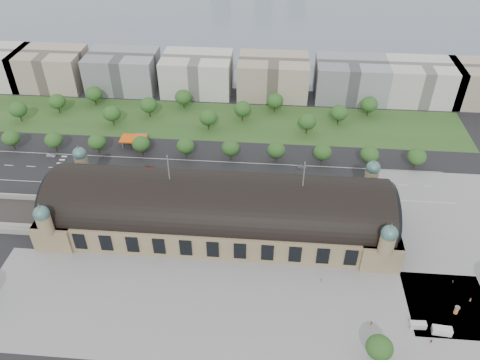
# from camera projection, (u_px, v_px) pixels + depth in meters

# --- Properties ---
(ground) EXTENTS (900.00, 900.00, 0.00)m
(ground) POSITION_uv_depth(u_px,v_px,m) (219.00, 227.00, 208.05)
(ground) COLOR black
(ground) RESTS_ON ground
(station) EXTENTS (150.00, 48.40, 44.30)m
(station) POSITION_uv_depth(u_px,v_px,m) (218.00, 210.00, 201.83)
(station) COLOR #95855C
(station) RESTS_ON ground
(plaza_south) EXTENTS (190.00, 48.00, 0.12)m
(plaza_south) POSITION_uv_depth(u_px,v_px,m) (232.00, 310.00, 172.46)
(plaza_south) COLOR gray
(plaza_south) RESTS_ON ground
(plaza_east) EXTENTS (56.00, 100.00, 0.12)m
(plaza_east) POSITION_uv_depth(u_px,v_px,m) (456.00, 241.00, 201.27)
(plaza_east) COLOR gray
(plaza_east) RESTS_ON ground
(road_slab) EXTENTS (260.00, 26.00, 0.10)m
(road_slab) POSITION_uv_depth(u_px,v_px,m) (189.00, 174.00, 239.53)
(road_slab) COLOR black
(road_slab) RESTS_ON ground
(grass_belt) EXTENTS (300.00, 45.00, 0.10)m
(grass_belt) POSITION_uv_depth(u_px,v_px,m) (213.00, 121.00, 282.86)
(grass_belt) COLOR #2B4D1E
(grass_belt) RESTS_ON ground
(petrol_station) EXTENTS (14.00, 13.00, 5.05)m
(petrol_station) POSITION_uv_depth(u_px,v_px,m) (137.00, 138.00, 261.63)
(petrol_station) COLOR #E6520D
(petrol_station) RESTS_ON ground
(lake) EXTENTS (700.00, 320.00, 0.08)m
(lake) POSITION_uv_depth(u_px,v_px,m) (256.00, 14.00, 444.60)
(lake) COLOR slate
(lake) RESTS_ON ground
(office_1) EXTENTS (45.00, 32.00, 24.00)m
(office_1) POSITION_uv_depth(u_px,v_px,m) (51.00, 69.00, 314.92)
(office_1) COLOR tan
(office_1) RESTS_ON ground
(office_2) EXTENTS (45.00, 32.00, 24.00)m
(office_2) POSITION_uv_depth(u_px,v_px,m) (123.00, 71.00, 311.63)
(office_2) COLOR gray
(office_2) RESTS_ON ground
(office_3) EXTENTS (45.00, 32.00, 24.00)m
(office_3) POSITION_uv_depth(u_px,v_px,m) (197.00, 74.00, 308.34)
(office_3) COLOR beige
(office_3) RESTS_ON ground
(office_4) EXTENTS (45.00, 32.00, 24.00)m
(office_4) POSITION_uv_depth(u_px,v_px,m) (273.00, 76.00, 305.05)
(office_4) COLOR tan
(office_4) RESTS_ON ground
(office_5) EXTENTS (45.00, 32.00, 24.00)m
(office_5) POSITION_uv_depth(u_px,v_px,m) (350.00, 79.00, 301.76)
(office_5) COLOR gray
(office_5) RESTS_ON ground
(office_6) EXTENTS (45.00, 32.00, 24.00)m
(office_6) POSITION_uv_depth(u_px,v_px,m) (422.00, 82.00, 298.80)
(office_6) COLOR beige
(office_6) RESTS_ON ground
(tree_row_0) EXTENTS (9.60, 9.60, 11.52)m
(tree_row_0) POSITION_uv_depth(u_px,v_px,m) (11.00, 138.00, 253.52)
(tree_row_0) COLOR #2D2116
(tree_row_0) RESTS_ON ground
(tree_row_1) EXTENTS (9.60, 9.60, 11.52)m
(tree_row_1) POSITION_uv_depth(u_px,v_px,m) (54.00, 140.00, 251.94)
(tree_row_1) COLOR #2D2116
(tree_row_1) RESTS_ON ground
(tree_row_2) EXTENTS (9.60, 9.60, 11.52)m
(tree_row_2) POSITION_uv_depth(u_px,v_px,m) (97.00, 142.00, 250.37)
(tree_row_2) COLOR #2D2116
(tree_row_2) RESTS_ON ground
(tree_row_3) EXTENTS (9.60, 9.60, 11.52)m
(tree_row_3) POSITION_uv_depth(u_px,v_px,m) (141.00, 144.00, 248.79)
(tree_row_3) COLOR #2D2116
(tree_row_3) RESTS_ON ground
(tree_row_4) EXTENTS (9.60, 9.60, 11.52)m
(tree_row_4) POSITION_uv_depth(u_px,v_px,m) (186.00, 146.00, 247.21)
(tree_row_4) COLOR #2D2116
(tree_row_4) RESTS_ON ground
(tree_row_5) EXTENTS (9.60, 9.60, 11.52)m
(tree_row_5) POSITION_uv_depth(u_px,v_px,m) (231.00, 148.00, 245.63)
(tree_row_5) COLOR #2D2116
(tree_row_5) RESTS_ON ground
(tree_row_6) EXTENTS (9.60, 9.60, 11.52)m
(tree_row_6) POSITION_uv_depth(u_px,v_px,m) (276.00, 150.00, 244.05)
(tree_row_6) COLOR #2D2116
(tree_row_6) RESTS_ON ground
(tree_row_7) EXTENTS (9.60, 9.60, 11.52)m
(tree_row_7) POSITION_uv_depth(u_px,v_px,m) (323.00, 152.00, 242.47)
(tree_row_7) COLOR #2D2116
(tree_row_7) RESTS_ON ground
(tree_row_8) EXTENTS (9.60, 9.60, 11.52)m
(tree_row_8) POSITION_uv_depth(u_px,v_px,m) (369.00, 154.00, 240.89)
(tree_row_8) COLOR #2D2116
(tree_row_8) RESTS_ON ground
(tree_row_9) EXTENTS (9.60, 9.60, 11.52)m
(tree_row_9) POSITION_uv_depth(u_px,v_px,m) (417.00, 156.00, 239.31)
(tree_row_9) COLOR #2D2116
(tree_row_9) RESTS_ON ground
(tree_belt_0) EXTENTS (10.40, 10.40, 12.48)m
(tree_belt_0) POSITION_uv_depth(u_px,v_px,m) (18.00, 110.00, 277.62)
(tree_belt_0) COLOR #2D2116
(tree_belt_0) RESTS_ON ground
(tree_belt_1) EXTENTS (10.40, 10.40, 12.48)m
(tree_belt_1) POSITION_uv_depth(u_px,v_px,m) (57.00, 101.00, 285.89)
(tree_belt_1) COLOR #2D2116
(tree_belt_1) RESTS_ON ground
(tree_belt_2) EXTENTS (10.40, 10.40, 12.48)m
(tree_belt_2) POSITION_uv_depth(u_px,v_px,m) (94.00, 94.00, 294.17)
(tree_belt_2) COLOR #2D2116
(tree_belt_2) RESTS_ON ground
(tree_belt_3) EXTENTS (10.40, 10.40, 12.48)m
(tree_belt_3) POSITION_uv_depth(u_px,v_px,m) (112.00, 113.00, 273.87)
(tree_belt_3) COLOR #2D2116
(tree_belt_3) RESTS_ON ground
(tree_belt_4) EXTENTS (10.40, 10.40, 12.48)m
(tree_belt_4) POSITION_uv_depth(u_px,v_px,m) (149.00, 105.00, 282.14)
(tree_belt_4) COLOR #2D2116
(tree_belt_4) RESTS_ON ground
(tree_belt_5) EXTENTS (10.40, 10.40, 12.48)m
(tree_belt_5) POSITION_uv_depth(u_px,v_px,m) (183.00, 97.00, 290.42)
(tree_belt_5) COLOR #2D2116
(tree_belt_5) RESTS_ON ground
(tree_belt_6) EXTENTS (10.40, 10.40, 12.48)m
(tree_belt_6) POSITION_uv_depth(u_px,v_px,m) (208.00, 117.00, 270.12)
(tree_belt_6) COLOR #2D2116
(tree_belt_6) RESTS_ON ground
(tree_belt_7) EXTENTS (10.40, 10.40, 12.48)m
(tree_belt_7) POSITION_uv_depth(u_px,v_px,m) (243.00, 109.00, 278.39)
(tree_belt_7) COLOR #2D2116
(tree_belt_7) RESTS_ON ground
(tree_belt_8) EXTENTS (10.40, 10.40, 12.48)m
(tree_belt_8) POSITION_uv_depth(u_px,v_px,m) (275.00, 101.00, 286.67)
(tree_belt_8) COLOR #2D2116
(tree_belt_8) RESTS_ON ground
(tree_belt_9) EXTENTS (10.40, 10.40, 12.48)m
(tree_belt_9) POSITION_uv_depth(u_px,v_px,m) (307.00, 122.00, 266.37)
(tree_belt_9) COLOR #2D2116
(tree_belt_9) RESTS_ON ground
(tree_belt_10) EXTENTS (10.40, 10.40, 12.48)m
(tree_belt_10) POSITION_uv_depth(u_px,v_px,m) (339.00, 113.00, 274.64)
(tree_belt_10) COLOR #2D2116
(tree_belt_10) RESTS_ON ground
(tree_belt_11) EXTENTS (10.40, 10.40, 12.48)m
(tree_belt_11) POSITION_uv_depth(u_px,v_px,m) (369.00, 104.00, 282.92)
(tree_belt_11) COLOR #2D2116
(tree_belt_11) RESTS_ON ground
(tree_plaza_s) EXTENTS (9.00, 9.00, 10.64)m
(tree_plaza_s) POSITION_uv_depth(u_px,v_px,m) (379.00, 348.00, 152.36)
(tree_plaza_s) COLOR #2D2116
(tree_plaza_s) RESTS_ON ground
(traffic_car_1) EXTENTS (4.90, 1.99, 1.58)m
(traffic_car_1) POSITION_uv_depth(u_px,v_px,m) (51.00, 155.00, 251.94)
(traffic_car_1) COLOR gray
(traffic_car_1) RESTS_ON ground
(traffic_car_2) EXTENTS (4.76, 2.46, 1.28)m
(traffic_car_2) POSITION_uv_depth(u_px,v_px,m) (93.00, 181.00, 233.99)
(traffic_car_2) COLOR black
(traffic_car_2) RESTS_ON ground
(traffic_car_3) EXTENTS (5.64, 2.30, 1.63)m
(traffic_car_3) POSITION_uv_depth(u_px,v_px,m) (151.00, 168.00, 242.78)
(traffic_car_3) COLOR maroon
(traffic_car_3) RESTS_ON ground
(traffic_car_5) EXTENTS (4.95, 2.08, 1.59)m
(traffic_car_5) POSITION_uv_depth(u_px,v_px,m) (302.00, 167.00, 243.35)
(traffic_car_5) COLOR #515458
(traffic_car_5) RESTS_ON ground
(traffic_car_6) EXTENTS (5.05, 2.74, 1.34)m
(traffic_car_6) POSITION_uv_depth(u_px,v_px,m) (393.00, 191.00, 227.40)
(traffic_car_6) COLOR silver
(traffic_car_6) RESTS_ON ground
(parked_car_0) EXTENTS (4.97, 3.40, 1.55)m
(parked_car_0) POSITION_uv_depth(u_px,v_px,m) (66.00, 183.00, 232.69)
(parked_car_0) COLOR black
(parked_car_0) RESTS_ON ground
(parked_car_1) EXTENTS (5.69, 5.16, 1.47)m
(parked_car_1) POSITION_uv_depth(u_px,v_px,m) (72.00, 186.00, 230.53)
(parked_car_1) COLOR maroon
(parked_car_1) RESTS_ON ground
(parked_car_2) EXTENTS (4.82, 4.30, 1.34)m
(parked_car_2) POSITION_uv_depth(u_px,v_px,m) (105.00, 188.00, 229.28)
(parked_car_2) COLOR #1B1740
(parked_car_2) RESTS_ON ground
(parked_car_3) EXTENTS (4.74, 3.94, 1.53)m
(parked_car_3) POSITION_uv_depth(u_px,v_px,m) (152.00, 192.00, 226.57)
(parked_car_3) COLOR slate
(parked_car_3) RESTS_ON ground
(parked_car_4) EXTENTS (4.00, 3.32, 1.29)m
(parked_car_4) POSITION_uv_depth(u_px,v_px,m) (147.00, 192.00, 226.83)
(parked_car_4) COLOR silver
(parked_car_4) RESTS_ON ground
(parked_car_5) EXTENTS (6.11, 4.86, 1.54)m
(parked_car_5) POSITION_uv_depth(u_px,v_px,m) (147.00, 192.00, 226.75)
(parked_car_5) COLOR gray
(parked_car_5) RESTS_ON ground
(parked_car_6) EXTENTS (5.56, 4.31, 1.50)m
(parked_car_6) POSITION_uv_depth(u_px,v_px,m) (171.00, 190.00, 228.28)
(parked_car_6) COLOR black
(parked_car_6) RESTS_ON ground
(bus_west) EXTENTS (11.02, 3.01, 3.04)m
(bus_west) POSITION_uv_depth(u_px,v_px,m) (226.00, 181.00, 232.54)
(bus_west) COLOR red
(bus_west) RESTS_ON ground
(bus_mid) EXTENTS (12.72, 3.06, 3.54)m
(bus_mid) POSITION_uv_depth(u_px,v_px,m) (223.00, 186.00, 229.12)
(bus_mid) COLOR silver
(bus_mid) RESTS_ON ground
(bus_east) EXTENTS (12.31, 3.92, 3.37)m
(bus_east) POSITION_uv_depth(u_px,v_px,m) (259.00, 189.00, 227.37)
(bus_east) COLOR #B8B3AB
(bus_east) RESTS_ON ground
(van_east) EXTENTS (6.87, 3.20, 2.89)m
(van_east) POSITION_uv_depth(u_px,v_px,m) (441.00, 331.00, 163.76)
(van_east) COLOR silver
(van_east) RESTS_ON ground
(van_south) EXTENTS (5.80, 2.51, 2.48)m
(van_south) POSITION_uv_depth(u_px,v_px,m) (417.00, 325.00, 165.81)
(van_south) COLOR #BABABC
(van_south) RESTS_ON ground
(advertising_column) EXTENTS (1.83, 1.83, 3.48)m
(advertising_column) POSITION_uv_depth(u_px,v_px,m) (456.00, 310.00, 170.24)
(advertising_column) COLOR #BC502F
(advertising_column) RESTS_ON ground
(pedestrian_0) EXTENTS (0.91, 0.60, 1.74)m
(pedestrian_0) POSITION_uv_depth(u_px,v_px,m) (321.00, 280.00, 182.56)
(pedestrian_0) COLOR gray
(pedestrian_0) RESTS_ON ground
(pedestrian_1) EXTENTS (0.78, 0.77, 1.81)m
(pedestrian_1) POSITION_uv_depth(u_px,v_px,m) (371.00, 323.00, 166.80)
(pedestrian_1) COLOR gray
(pedestrian_1) RESTS_ON ground
(pedestrian_2) EXTENTS (0.82, 0.90, 1.61)m
(pedestrian_2) POSITION_uv_depth(u_px,v_px,m) (453.00, 281.00, 182.27)
(pedestrian_2) COLOR gray
(pedestrian_2) RESTS_ON ground
(pedestrian_3) EXTENTS (1.15, 0.75, 1.81)m
(pedestrian_3) POSITION_uv_depth(u_px,v_px,m) (431.00, 341.00, 160.93)
(pedestrian_3) COLOR gray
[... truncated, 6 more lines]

